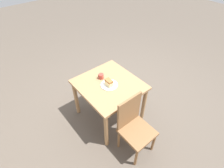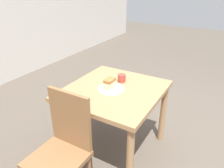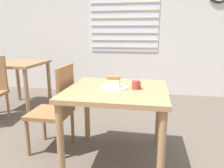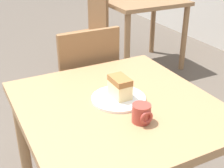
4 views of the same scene
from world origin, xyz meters
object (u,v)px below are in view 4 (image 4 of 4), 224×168
object	(u,v)px
dining_table_far	(142,12)
plate	(119,98)
dining_table_near	(118,123)
cake_slice	(120,87)
chair_near_window	(84,89)
coffee_mug	(142,114)
chair_far_corner	(89,30)

from	to	relation	value
dining_table_far	plate	world-z (taller)	dining_table_far
dining_table_near	cake_slice	distance (m)	0.17
chair_near_window	plate	world-z (taller)	chair_near_window
cake_slice	coffee_mug	size ratio (longest dim) A/B	1.36
chair_far_corner	dining_table_near	bearing A→B (deg)	-24.07
dining_table_far	chair_far_corner	xyz separation A→B (m)	(-0.10, -0.60, -0.14)
dining_table_far	cake_slice	bearing A→B (deg)	-35.18
dining_table_near	dining_table_far	size ratio (longest dim) A/B	1.11
dining_table_far	chair_near_window	xyz separation A→B (m)	(1.13, -1.16, -0.14)
chair_far_corner	coffee_mug	size ratio (longest dim) A/B	10.84
chair_near_window	plate	bearing A→B (deg)	83.00
dining_table_near	dining_table_far	distance (m)	2.17
dining_table_near	dining_table_far	bearing A→B (deg)	144.73
chair_far_corner	cake_slice	xyz separation A→B (m)	(1.83, -0.63, 0.31)
dining_table_far	chair_far_corner	world-z (taller)	chair_far_corner
chair_near_window	cake_slice	bearing A→B (deg)	83.84
plate	cake_slice	distance (m)	0.06
dining_table_far	coffee_mug	xyz separation A→B (m)	(1.95, -1.24, 0.15)
chair_near_window	coffee_mug	xyz separation A→B (m)	(0.82, -0.08, 0.29)
dining_table_far	cake_slice	xyz separation A→B (m)	(1.74, -1.22, 0.17)
dining_table_near	chair_near_window	xyz separation A→B (m)	(-0.64, 0.09, -0.14)
dining_table_far	cake_slice	world-z (taller)	cake_slice
plate	cake_slice	size ratio (longest dim) A/B	2.18
dining_table_near	chair_near_window	size ratio (longest dim) A/B	1.00
chair_near_window	coffee_mug	world-z (taller)	chair_near_window
dining_table_near	cake_slice	size ratio (longest dim) A/B	7.92
chair_far_corner	cake_slice	size ratio (longest dim) A/B	7.94
plate	coffee_mug	xyz separation A→B (m)	(0.20, -0.00, 0.03)
dining_table_far	chair_near_window	size ratio (longest dim) A/B	0.90
dining_table_near	chair_far_corner	world-z (taller)	chair_far_corner
plate	dining_table_far	bearing A→B (deg)	144.70
dining_table_far	plate	xyz separation A→B (m)	(1.74, -1.23, 0.11)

